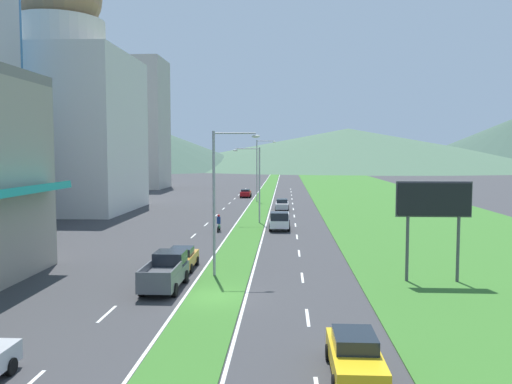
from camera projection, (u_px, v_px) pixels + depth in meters
ground_plane at (215, 298)px, 29.68m from camera, size 600.00×600.00×0.00m
grass_median at (262, 200)px, 89.41m from camera, size 3.20×240.00×0.06m
grass_verge_right at (384, 201)px, 88.24m from camera, size 24.00×240.00×0.06m
lane_dash_left_2 at (107, 314)px, 26.69m from camera, size 0.16×2.80×0.01m
lane_dash_left_3 at (149, 276)px, 35.00m from camera, size 0.16×2.80×0.01m
lane_dash_left_4 at (176, 252)px, 43.32m from camera, size 0.16×2.80×0.01m
lane_dash_left_5 at (193, 236)px, 51.64m from camera, size 0.16×2.80×0.01m
lane_dash_left_6 at (206, 224)px, 59.95m from camera, size 0.16×2.80×0.01m
lane_dash_left_7 at (216, 216)px, 68.27m from camera, size 0.16×2.80×0.01m
lane_dash_left_8 at (224, 209)px, 76.58m from camera, size 0.16×2.80×0.01m
lane_dash_left_9 at (230, 203)px, 84.90m from camera, size 0.16×2.80×0.01m
lane_dash_left_10 at (235, 199)px, 93.22m from camera, size 0.16×2.80×0.01m
lane_dash_left_11 at (239, 195)px, 101.53m from camera, size 0.16×2.80×0.01m
lane_dash_left_12 at (242, 192)px, 109.85m from camera, size 0.16×2.80×0.01m
lane_dash_left_13 at (245, 189)px, 118.16m from camera, size 0.16×2.80×0.01m
lane_dash_right_2 at (308, 317)px, 26.11m from camera, size 0.16×2.80×0.01m
lane_dash_right_3 at (302, 278)px, 34.43m from camera, size 0.16×2.80×0.01m
lane_dash_right_4 at (299, 253)px, 42.74m from camera, size 0.16×2.80×0.01m
lane_dash_right_5 at (297, 237)px, 51.06m from camera, size 0.16×2.80×0.01m
lane_dash_right_6 at (295, 225)px, 59.37m from camera, size 0.16×2.80×0.01m
lane_dash_right_7 at (294, 216)px, 67.69m from camera, size 0.16×2.80×0.01m
lane_dash_right_8 at (293, 209)px, 76.01m from camera, size 0.16×2.80×0.01m
lane_dash_right_9 at (293, 204)px, 84.32m from camera, size 0.16×2.80×0.01m
lane_dash_right_10 at (292, 199)px, 92.64m from camera, size 0.16×2.80×0.01m
lane_dash_right_11 at (291, 195)px, 100.95m from camera, size 0.16×2.80×0.01m
lane_dash_right_12 at (291, 192)px, 109.27m from camera, size 0.16×2.80×0.01m
lane_dash_right_13 at (291, 189)px, 117.59m from camera, size 0.16×2.80×0.01m
edge_line_median_left at (252, 201)px, 89.51m from camera, size 0.16×240.00×0.01m
edge_line_median_right at (273, 201)px, 89.31m from camera, size 0.16×240.00×0.01m
domed_building at (63, 107)px, 73.10m from camera, size 19.06×19.06×35.56m
midrise_colored at (138, 124)px, 119.85m from camera, size 12.45×12.45×29.34m
hill_far_left at (103, 139)px, 263.83m from camera, size 159.79×159.79×29.89m
hill_far_center at (348, 148)px, 299.58m from camera, size 234.26×234.26×21.86m
street_lamp_near at (219, 193)px, 34.44m from camera, size 3.12×0.45×9.63m
street_lamp_mid at (256, 179)px, 60.52m from camera, size 3.13×0.46×8.80m
street_lamp_far at (259, 167)px, 86.69m from camera, size 3.28×0.50×10.27m
billboard_roadside at (434, 206)px, 32.84m from camera, size 4.71×0.28×6.42m
car_0 at (355, 355)px, 19.27m from camera, size 1.92×4.63×1.56m
car_1 at (282, 205)px, 74.44m from camera, size 1.93×4.58×1.61m
car_2 at (182, 258)px, 36.93m from camera, size 1.90×4.09×1.56m
car_3 at (246, 193)px, 96.07m from camera, size 1.95×4.16×1.49m
pickup_truck_0 at (280, 220)px, 55.81m from camera, size 2.18×5.40×2.00m
pickup_truck_1 at (166, 272)px, 31.77m from camera, size 2.18×5.40×2.00m
motorcycle_rider at (219, 224)px, 54.42m from camera, size 0.36×2.00×1.80m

